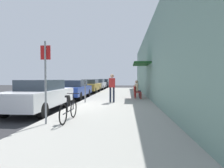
{
  "coord_description": "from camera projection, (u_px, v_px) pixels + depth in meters",
  "views": [
    {
      "loc": [
        2.96,
        -9.21,
        1.56
      ],
      "look_at": [
        1.45,
        8.11,
        1.01
      ],
      "focal_mm": 28.07,
      "sensor_mm": 36.0,
      "label": 1
    }
  ],
  "objects": [
    {
      "name": "street_sign",
      "position": [
        46.0,
        76.0,
        5.49
      ],
      "size": [
        0.32,
        0.06,
        2.6
      ],
      "color": "gray",
      "rests_on": "sidewalk_slab"
    },
    {
      "name": "parking_meter",
      "position": [
        85.0,
        90.0,
        10.46
      ],
      "size": [
        0.12,
        0.1,
        1.32
      ],
      "color": "slate",
      "rests_on": "sidewalk_slab"
    },
    {
      "name": "sidewalk_slab",
      "position": [
        116.0,
        102.0,
        11.27
      ],
      "size": [
        4.5,
        32.0,
        0.12
      ],
      "primitive_type": "cube",
      "color": "#9E9B93",
      "rests_on": "ground_plane"
    },
    {
      "name": "seated_patron_1",
      "position": [
        137.0,
        88.0,
        13.0
      ],
      "size": [
        0.49,
        0.43,
        1.29
      ],
      "color": "#232838",
      "rests_on": "sidewalk_slab"
    },
    {
      "name": "cafe_chair_2",
      "position": [
        136.0,
        90.0,
        14.03
      ],
      "size": [
        0.5,
        0.5,
        0.87
      ],
      "color": "maroon",
      "rests_on": "sidewalk_slab"
    },
    {
      "name": "cafe_chair_0",
      "position": [
        137.0,
        92.0,
        12.26
      ],
      "size": [
        0.52,
        0.52,
        0.87
      ],
      "color": "maroon",
      "rests_on": "sidewalk_slab"
    },
    {
      "name": "bicycle_0",
      "position": [
        69.0,
        110.0,
        5.91
      ],
      "size": [
        0.46,
        1.71,
        0.9
      ],
      "color": "black",
      "rests_on": "sidewalk_slab"
    },
    {
      "name": "parked_car_1",
      "position": [
        74.0,
        89.0,
        13.49
      ],
      "size": [
        1.8,
        4.4,
        1.42
      ],
      "color": "navy",
      "rests_on": "ground_plane"
    },
    {
      "name": "pedestrian_standing",
      "position": [
        112.0,
        86.0,
        10.48
      ],
      "size": [
        0.36,
        0.22,
        1.7
      ],
      "color": "#232838",
      "rests_on": "sidewalk_slab"
    },
    {
      "name": "ground_plane",
      "position": [
        72.0,
        107.0,
        9.47
      ],
      "size": [
        60.0,
        60.0,
        0.0
      ],
      "primitive_type": "plane",
      "color": "#2D2D30"
    },
    {
      "name": "building_facade",
      "position": [
        154.0,
        61.0,
        10.99
      ],
      "size": [
        1.4,
        32.0,
        5.34
      ],
      "color": "gray",
      "rests_on": "ground_plane"
    },
    {
      "name": "cafe_chair_1",
      "position": [
        137.0,
        91.0,
        13.02
      ],
      "size": [
        0.52,
        0.52,
        0.87
      ],
      "color": "maroon",
      "rests_on": "sidewalk_slab"
    },
    {
      "name": "parked_car_4",
      "position": [
        104.0,
        83.0,
        30.71
      ],
      "size": [
        1.8,
        4.4,
        1.47
      ],
      "color": "black",
      "rests_on": "ground_plane"
    },
    {
      "name": "parked_car_2",
      "position": [
        90.0,
        86.0,
        19.15
      ],
      "size": [
        1.8,
        4.4,
        1.45
      ],
      "color": "#A58433",
      "rests_on": "ground_plane"
    },
    {
      "name": "parked_car_3",
      "position": [
        98.0,
        84.0,
        24.58
      ],
      "size": [
        1.8,
        4.4,
        1.45
      ],
      "color": "#B7B7BC",
      "rests_on": "ground_plane"
    },
    {
      "name": "parked_car_0",
      "position": [
        40.0,
        95.0,
        8.2
      ],
      "size": [
        1.8,
        4.4,
        1.49
      ],
      "color": "silver",
      "rests_on": "ground_plane"
    }
  ]
}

